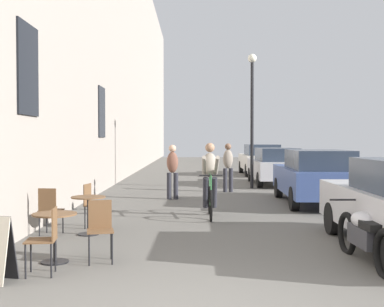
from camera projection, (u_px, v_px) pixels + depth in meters
name	position (u px, v px, depth m)	size (l,w,h in m)	color
building_facade_left	(102.00, 21.00, 18.52)	(0.54, 68.00, 12.59)	gray
cafe_table_near	(52.00, 227.00, 7.08)	(0.64, 0.64, 0.72)	black
cafe_chair_near_toward_street	(98.00, 226.00, 7.16)	(0.45, 0.45, 0.89)	black
cafe_chair_near_toward_wall	(44.00, 236.00, 6.43)	(0.42, 0.42, 0.89)	black
cafe_table_mid	(86.00, 207.00, 9.16)	(0.64, 0.64, 0.72)	black
cafe_chair_mid_toward_street	(47.00, 208.00, 9.08)	(0.42, 0.42, 0.89)	black
cafe_chair_mid_toward_wall	(90.00, 202.00, 9.87)	(0.45, 0.45, 0.89)	black
cyclist_on_bicycle	(208.00, 182.00, 11.32)	(0.52, 1.76, 1.74)	black
pedestrian_near	(170.00, 169.00, 14.55)	(0.35, 0.25, 1.63)	#26262D
pedestrian_mid	(226.00, 165.00, 16.58)	(0.38, 0.29, 1.65)	#26262D
street_lamp	(250.00, 103.00, 17.79)	(0.32, 0.32, 4.90)	black
parked_car_second	(313.00, 176.00, 13.47)	(1.92, 4.29, 1.51)	#384C84
parked_car_third	(273.00, 166.00, 19.20)	(1.74, 4.10, 1.46)	#B7B7BC
parked_car_fourth	(258.00, 159.00, 24.56)	(1.85, 4.33, 1.54)	beige
parked_motorcycle	(362.00, 236.00, 6.99)	(0.62, 2.15, 0.92)	black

